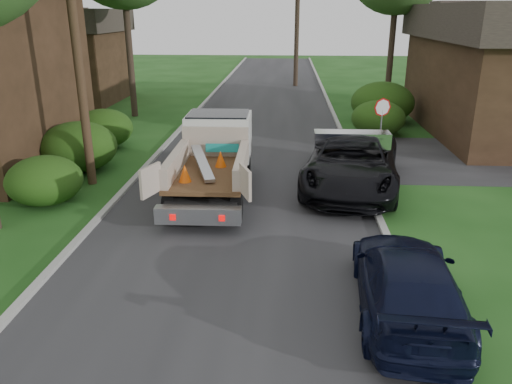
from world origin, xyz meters
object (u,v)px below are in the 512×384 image
at_px(utility_pole, 75,31).
at_px(navy_suv, 407,282).
at_px(flatbed_truck, 215,151).
at_px(house_left_far, 64,54).
at_px(black_pickup, 352,162).
at_px(stop_sign, 382,115).

distance_m(utility_pole, navy_suv, 12.73).
distance_m(flatbed_truck, navy_suv, 8.85).
bearing_deg(house_left_far, black_pickup, -44.58).
bearing_deg(stop_sign, navy_suv, -96.94).
distance_m(utility_pole, black_pickup, 10.03).
distance_m(stop_sign, utility_pole, 11.91).
bearing_deg(navy_suv, house_left_far, -50.52).
height_order(flatbed_truck, black_pickup, flatbed_truck).
relative_size(house_left_far, black_pickup, 1.15).
distance_m(stop_sign, house_left_far, 22.81).
bearing_deg(black_pickup, navy_suv, -78.61).
xyz_separation_m(stop_sign, navy_suv, (-1.40, -11.50, -1.08)).
bearing_deg(house_left_far, utility_pole, -64.77).
bearing_deg(house_left_far, navy_suv, -54.77).
bearing_deg(flatbed_truck, navy_suv, -57.46).
height_order(utility_pole, black_pickup, utility_pole).
bearing_deg(house_left_far, flatbed_truck, -54.00).
relative_size(house_left_far, flatbed_truck, 1.20).
height_order(stop_sign, black_pickup, stop_sign).
height_order(stop_sign, house_left_far, house_left_far).
xyz_separation_m(stop_sign, house_left_far, (-18.70, 13.00, 1.27)).
relative_size(stop_sign, black_pickup, 0.38).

